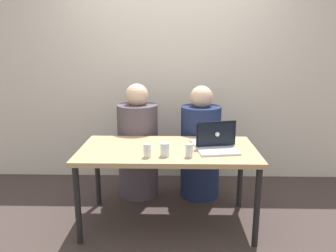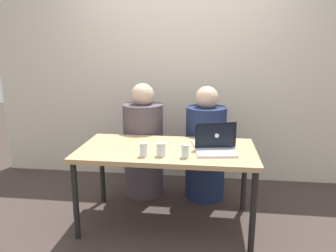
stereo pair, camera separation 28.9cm
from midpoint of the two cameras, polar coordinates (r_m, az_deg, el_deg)
The scene contains 10 objects.
ground_plane at distance 3.16m, azimuth 2.55°, elevation -16.46°, with size 12.00×12.00×0.00m, color #3E312E.
back_wall at distance 3.93m, azimuth 4.14°, elevation 7.32°, with size 4.50×0.10×2.30m, color beige.
desk at distance 2.88m, azimuth 2.68°, elevation -5.12°, with size 1.54×0.79×0.72m.
person_on_left at distance 3.53m, azimuth -1.95°, elevation -3.55°, with size 0.43×0.43×1.22m.
person_on_right at distance 3.49m, azimuth 8.91°, elevation -4.05°, with size 0.48×0.48×1.20m.
laptop_front_right at distance 2.79m, azimuth 11.22°, elevation -3.61°, with size 0.36×0.28×0.22m.
laptop_back_right at distance 2.94m, azimuth 10.78°, elevation -2.63°, with size 0.40×0.32×0.24m.
water_glass_right at distance 2.62m, azimuth 6.16°, elevation -4.57°, with size 0.06×0.06×0.11m.
water_glass_left at distance 2.64m, azimuth -1.18°, elevation -4.36°, with size 0.06×0.06×0.11m.
water_glass_center at distance 2.65m, azimuth 1.92°, elevation -4.31°, with size 0.08×0.08×0.11m.
Camera 2 is at (0.35, -2.71, 1.58)m, focal length 35.00 mm.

